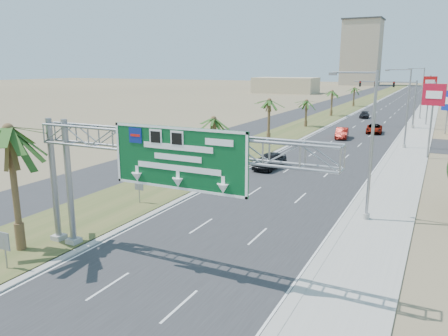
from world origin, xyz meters
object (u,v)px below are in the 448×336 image
signal_mast (402,99)px  car_mid_lane (342,133)px  car_far (364,115)px  car_left_lane (270,161)px  sign_gantry (156,153)px  car_right_lane (374,129)px  pole_sign_red_far (430,86)px  pole_sign_red_near (434,99)px  palm_near (8,130)px

signal_mast → car_mid_lane: (-6.47, -15.70, -4.07)m
car_mid_lane → car_far: (-1.35, 28.16, -0.15)m
signal_mast → car_left_lane: bearing=-103.2°
sign_gantry → car_right_lane: bearing=86.6°
pole_sign_red_far → pole_sign_red_near: bearing=-87.5°
pole_sign_red_near → pole_sign_red_far: 31.92m
pole_sign_red_near → palm_near: bearing=-117.0°
car_right_lane → car_left_lane: bearing=-107.1°
car_mid_lane → sign_gantry: bearing=-97.1°
car_right_lane → pole_sign_red_near: pole_sign_red_near is taller
car_mid_lane → car_right_lane: 8.26m
car_far → pole_sign_red_near: bearing=-76.1°
car_far → palm_near: bearing=-100.0°
sign_gantry → palm_near: palm_near is taller
signal_mast → car_left_lane: 39.72m
signal_mast → pole_sign_red_near: pole_sign_red_near is taller
sign_gantry → car_far: 74.72m
car_right_lane → car_far: (-4.79, 20.65, -0.07)m
pole_sign_red_near → car_left_lane: bearing=-137.7°
signal_mast → car_right_lane: (-3.03, -8.19, -4.15)m
sign_gantry → car_right_lane: size_ratio=3.31×
car_mid_lane → car_far: size_ratio=1.09×
signal_mast → car_mid_lane: size_ratio=2.16×
car_mid_lane → car_far: bearing=85.4°
palm_near → car_far: size_ratio=1.91×
car_right_lane → pole_sign_red_far: pole_sign_red_far is taller
sign_gantry → car_left_lane: (-2.78, 23.57, -5.22)m
car_right_lane → car_far: 21.20m
pole_sign_red_near → car_far: bearing=109.0°
palm_near → car_mid_lane: (7.91, 48.27, -6.15)m
car_left_lane → pole_sign_red_near: pole_sign_red_near is taller
palm_near → sign_gantry: bearing=13.3°
sign_gantry → pole_sign_red_far: pole_sign_red_far is taller
pole_sign_red_far → car_far: bearing=152.4°
car_mid_lane → pole_sign_red_near: pole_sign_red_near is taller
palm_near → car_left_lane: size_ratio=1.70×
sign_gantry → car_left_lane: 24.30m
pole_sign_red_far → signal_mast: bearing=-121.0°
sign_gantry → car_far: sign_gantry is taller
car_right_lane → pole_sign_red_far: (6.86, 14.56, 6.22)m
signal_mast → pole_sign_red_near: size_ratio=1.20×
sign_gantry → car_mid_lane: (-0.23, 46.34, -5.27)m
car_left_lane → car_right_lane: car_left_lane is taller
car_mid_lane → pole_sign_red_near: (11.71, -9.81, 5.94)m
palm_near → pole_sign_red_far: 72.66m
signal_mast → car_mid_lane: 17.46m
car_left_lane → pole_sign_red_far: 47.05m
car_right_lane → pole_sign_red_near: bearing=-70.4°
sign_gantry → car_far: bearing=91.2°
car_mid_lane → pole_sign_red_far: pole_sign_red_far is taller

